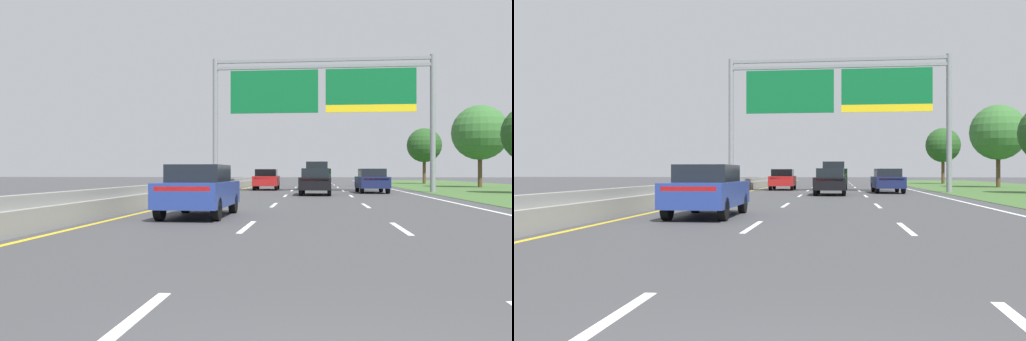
% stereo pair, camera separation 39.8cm
% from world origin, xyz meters
% --- Properties ---
extents(ground_plane, '(220.00, 220.00, 0.00)m').
position_xyz_m(ground_plane, '(0.00, 35.00, 0.00)').
color(ground_plane, '#3D3D3F').
extents(lane_striping, '(11.96, 106.00, 0.01)m').
position_xyz_m(lane_striping, '(0.00, 34.54, 0.00)').
color(lane_striping, white).
rests_on(lane_striping, ground).
extents(median_barrier_concrete, '(0.60, 110.00, 0.85)m').
position_xyz_m(median_barrier_concrete, '(-6.60, 35.00, 0.35)').
color(median_barrier_concrete, gray).
rests_on(median_barrier_concrete, ground).
extents(overhead_sign_gantry, '(15.06, 0.42, 9.22)m').
position_xyz_m(overhead_sign_gantry, '(0.30, 34.74, 6.52)').
color(overhead_sign_gantry, gray).
rests_on(overhead_sign_gantry, ground).
extents(pickup_truck_darkgreen, '(2.11, 5.44, 2.20)m').
position_xyz_m(pickup_truck_darkgreen, '(-0.02, 41.63, 1.07)').
color(pickup_truck_darkgreen, '#193D23').
rests_on(pickup_truck_darkgreen, ground).
extents(car_navy_right_lane_sedan, '(1.92, 4.44, 1.57)m').
position_xyz_m(car_navy_right_lane_sedan, '(3.53, 33.64, 0.82)').
color(car_navy_right_lane_sedan, '#161E47').
rests_on(car_navy_right_lane_sedan, ground).
extents(car_blue_left_lane_sedan, '(1.86, 4.42, 1.57)m').
position_xyz_m(car_blue_left_lane_sedan, '(-3.67, 13.47, 0.82)').
color(car_blue_left_lane_sedan, navy).
rests_on(car_blue_left_lane_sedan, ground).
extents(car_black_centre_lane_sedan, '(1.92, 4.44, 1.57)m').
position_xyz_m(car_black_centre_lane_sedan, '(-0.14, 29.86, 0.82)').
color(car_black_centre_lane_sedan, black).
rests_on(car_black_centre_lane_sedan, ground).
extents(car_grey_centre_lane_suv, '(1.93, 4.71, 2.11)m').
position_xyz_m(car_grey_centre_lane_suv, '(0.03, 50.48, 1.10)').
color(car_grey_centre_lane_suv, slate).
rests_on(car_grey_centre_lane_suv, ground).
extents(car_red_left_lane_sedan, '(1.89, 4.43, 1.57)m').
position_xyz_m(car_red_left_lane_sedan, '(-3.83, 38.84, 0.82)').
color(car_red_left_lane_sedan, maroon).
rests_on(car_red_left_lane_sedan, ground).
extents(roadside_tree_far, '(4.82, 4.82, 7.24)m').
position_xyz_m(roadside_tree_far, '(14.24, 47.23, 4.82)').
color(roadside_tree_far, '#4C3823').
rests_on(roadside_tree_far, ground).
extents(roadside_tree_distant, '(3.90, 3.90, 6.38)m').
position_xyz_m(roadside_tree_distant, '(12.28, 61.79, 4.41)').
color(roadside_tree_distant, '#4C3823').
rests_on(roadside_tree_distant, ground).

